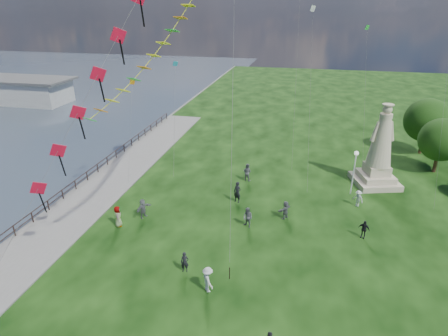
% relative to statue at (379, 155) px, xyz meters
% --- Properties ---
extents(waterfront, '(200.00, 200.00, 1.51)m').
position_rel_statue_xyz_m(waterfront, '(-26.72, -10.68, -3.07)').
color(waterfront, '#333F4D').
rests_on(waterfront, ground).
extents(statue, '(4.87, 4.87, 7.96)m').
position_rel_statue_xyz_m(statue, '(0.00, 0.00, 0.00)').
color(statue, '#C9B398').
rests_on(statue, ground).
extents(lamppost, '(0.39, 0.39, 4.25)m').
position_rel_statue_xyz_m(lamppost, '(-2.45, -2.69, 0.06)').
color(lamppost, silver).
rests_on(lamppost, ground).
extents(tree_row, '(7.88, 15.97, 6.53)m').
position_rel_statue_xyz_m(tree_row, '(7.00, 5.98, 0.66)').
color(tree_row, '#382314').
rests_on(tree_row, ground).
extents(person_0, '(0.58, 0.43, 1.46)m').
position_rel_statue_xyz_m(person_0, '(-14.00, -16.59, -2.28)').
color(person_0, black).
rests_on(person_0, ground).
extents(person_1, '(0.96, 0.84, 1.68)m').
position_rel_statue_xyz_m(person_1, '(-10.86, -10.36, -2.17)').
color(person_1, '#595960').
rests_on(person_1, ground).
extents(person_2, '(1.14, 1.22, 1.72)m').
position_rel_statue_xyz_m(person_2, '(-12.04, -18.03, -2.15)').
color(person_2, silver).
rests_on(person_2, ground).
extents(person_5, '(1.20, 1.67, 1.65)m').
position_rel_statue_xyz_m(person_5, '(-19.50, -10.82, -2.18)').
color(person_5, '#595960').
rests_on(person_5, ground).
extents(person_6, '(0.83, 0.69, 1.94)m').
position_rel_statue_xyz_m(person_6, '(-12.43, -6.57, -2.03)').
color(person_6, black).
rests_on(person_6, ground).
extents(person_7, '(1.00, 0.80, 1.78)m').
position_rel_statue_xyz_m(person_7, '(-12.33, -1.96, -2.11)').
color(person_7, '#595960').
rests_on(person_7, ground).
extents(person_8, '(1.06, 0.99, 1.49)m').
position_rel_statue_xyz_m(person_8, '(-2.07, -4.96, -2.26)').
color(person_8, silver).
rests_on(person_8, ground).
extents(person_9, '(0.95, 0.75, 1.45)m').
position_rel_statue_xyz_m(person_9, '(-2.12, -9.88, -2.28)').
color(person_9, black).
rests_on(person_9, ground).
extents(person_10, '(0.84, 0.99, 1.73)m').
position_rel_statue_xyz_m(person_10, '(-20.87, -12.50, -2.14)').
color(person_10, '#595960').
rests_on(person_10, ground).
extents(person_11, '(1.36, 1.52, 1.55)m').
position_rel_statue_xyz_m(person_11, '(-8.07, -8.41, -2.23)').
color(person_11, '#595960').
rests_on(person_11, ground).
extents(red_kite_train, '(9.06, 9.35, 19.26)m').
position_rel_statue_xyz_m(red_kite_train, '(-19.57, -15.04, 8.98)').
color(red_kite_train, black).
rests_on(red_kite_train, ground).
extents(small_kites, '(29.15, 14.22, 28.30)m').
position_rel_statue_xyz_m(small_kites, '(-9.11, 2.41, 10.34)').
color(small_kites, teal).
rests_on(small_kites, ground).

